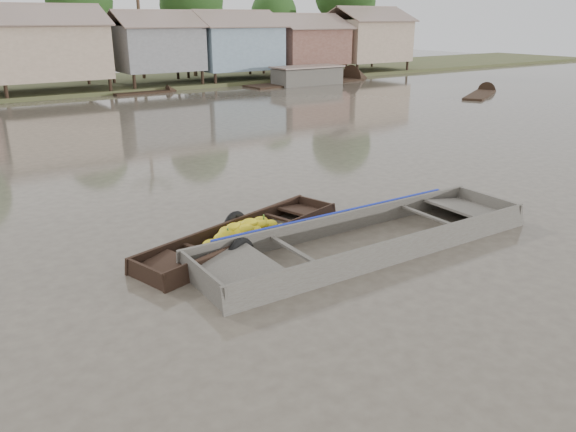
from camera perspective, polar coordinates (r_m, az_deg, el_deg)
ground at (r=10.94m, az=-1.31°, el=-5.17°), size 120.00×120.00×0.00m
riverbank at (r=41.12m, az=-23.36°, el=15.93°), size 120.00×12.47×10.22m
banana_boat at (r=12.00m, az=-4.74°, el=-2.25°), size 5.32×2.60×0.74m
viewer_boat at (r=11.98m, az=8.08°, el=-2.76°), size 7.83×2.20×0.63m
distant_boats at (r=38.30m, az=-4.05°, el=12.95°), size 48.27×14.77×1.38m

